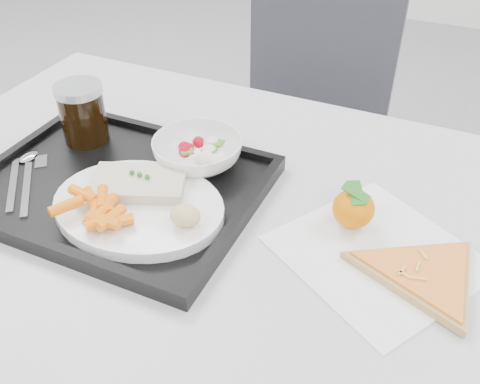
# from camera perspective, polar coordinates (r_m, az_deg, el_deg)

# --- Properties ---
(table) EXTENTS (1.20, 0.80, 0.75)m
(table) POSITION_cam_1_polar(r_m,az_deg,el_deg) (0.89, -1.98, -4.84)
(table) COLOR silver
(table) RESTS_ON ground
(chair) EXTENTS (0.43, 0.43, 0.93)m
(chair) POSITION_cam_1_polar(r_m,az_deg,el_deg) (1.54, 6.93, 8.13)
(chair) COLOR #34343B
(chair) RESTS_ON ground
(tray) EXTENTS (0.45, 0.35, 0.03)m
(tray) POSITION_cam_1_polar(r_m,az_deg,el_deg) (0.90, -12.83, 0.46)
(tray) COLOR black
(tray) RESTS_ON table
(dinner_plate) EXTENTS (0.27, 0.27, 0.02)m
(dinner_plate) POSITION_cam_1_polar(r_m,az_deg,el_deg) (0.83, -10.76, -1.55)
(dinner_plate) COLOR white
(dinner_plate) RESTS_ON tray
(fish_fillet) EXTENTS (0.16, 0.13, 0.03)m
(fish_fillet) POSITION_cam_1_polar(r_m,az_deg,el_deg) (0.84, -10.75, 0.95)
(fish_fillet) COLOR beige
(fish_fillet) RESTS_ON dinner_plate
(bread_roll) EXTENTS (0.05, 0.05, 0.03)m
(bread_roll) POSITION_cam_1_polar(r_m,az_deg,el_deg) (0.76, -5.86, -2.50)
(bread_roll) COLOR #ECC182
(bread_roll) RESTS_ON dinner_plate
(salad_bowl) EXTENTS (0.15, 0.15, 0.05)m
(salad_bowl) POSITION_cam_1_polar(r_m,az_deg,el_deg) (0.91, -4.53, 4.27)
(salad_bowl) COLOR white
(salad_bowl) RESTS_ON tray
(cola_glass) EXTENTS (0.08, 0.08, 0.11)m
(cola_glass) POSITION_cam_1_polar(r_m,az_deg,el_deg) (1.00, -16.46, 8.18)
(cola_glass) COLOR black
(cola_glass) RESTS_ON tray
(cutlery) EXTENTS (0.13, 0.16, 0.01)m
(cutlery) POSITION_cam_1_polar(r_m,az_deg,el_deg) (0.96, -21.97, 1.81)
(cutlery) COLOR silver
(cutlery) RESTS_ON tray
(napkin) EXTENTS (0.34, 0.33, 0.00)m
(napkin) POSITION_cam_1_polar(r_m,az_deg,el_deg) (0.79, 14.45, -6.47)
(napkin) COLOR white
(napkin) RESTS_ON table
(tangerine) EXTENTS (0.07, 0.07, 0.07)m
(tangerine) POSITION_cam_1_polar(r_m,az_deg,el_deg) (0.81, 12.01, -1.72)
(tangerine) COLOR orange
(tangerine) RESTS_ON napkin
(pizza_slice) EXTENTS (0.24, 0.24, 0.02)m
(pizza_slice) POSITION_cam_1_polar(r_m,az_deg,el_deg) (0.77, 19.02, -8.29)
(pizza_slice) COLOR tan
(pizza_slice) RESTS_ON napkin
(carrot_pile) EXTENTS (0.12, 0.09, 0.02)m
(carrot_pile) POSITION_cam_1_polar(r_m,az_deg,el_deg) (0.80, -14.84, -1.71)
(carrot_pile) COLOR orange
(carrot_pile) RESTS_ON dinner_plate
(salad_contents) EXTENTS (0.09, 0.07, 0.02)m
(salad_contents) POSITION_cam_1_polar(r_m,az_deg,el_deg) (0.89, -3.79, 4.30)
(salad_contents) COLOR #AE0417
(salad_contents) RESTS_ON salad_bowl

